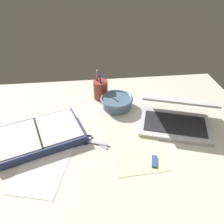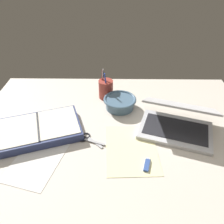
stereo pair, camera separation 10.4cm
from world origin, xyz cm
name	(u,v)px [view 1 (the left image)]	position (x,y,z in cm)	size (l,w,h in cm)	color
desk_top	(117,130)	(0.00, 0.00, 1.00)	(140.00, 100.00, 2.00)	beige
laptop	(176,117)	(28.70, 0.30, 6.62)	(39.44, 35.21, 16.67)	silver
bowl	(117,102)	(2.27, 17.67, 5.39)	(17.47, 17.47, 6.06)	slate
pen_cup	(100,89)	(-5.63, 28.08, 7.48)	(8.14, 8.14, 16.59)	#9E382D
planner	(39,136)	(-35.56, -3.21, 4.14)	(43.04, 34.24, 4.48)	navy
scissors	(90,141)	(-12.99, -7.01, 2.34)	(12.38, 9.92, 0.80)	#B7B7BC
paper_sheet_front	(136,146)	(6.83, -12.67, 2.08)	(21.78, 29.70, 0.16)	#F4EFB2
paper_sheet_beside_planner	(44,165)	(-31.66, -18.41, 2.08)	(18.32, 29.31, 0.16)	white
usb_drive	(154,161)	(12.51, -21.84, 2.50)	(3.51, 7.37, 1.00)	#33519E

